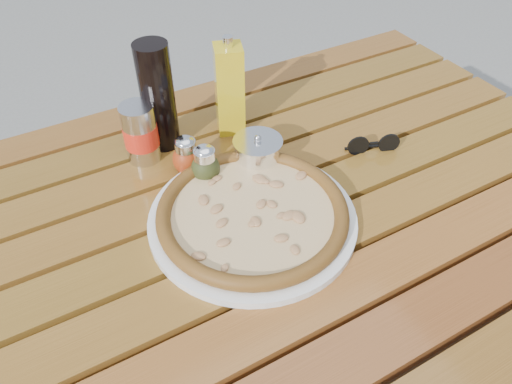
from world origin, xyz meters
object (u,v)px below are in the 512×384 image
plate (253,219)px  table (261,239)px  parmesan_tin (258,153)px  pizza (253,212)px  oregano_shaker (205,165)px  dark_bottle (158,97)px  pepper_shaker (186,156)px  olive_oil_cruet (230,90)px  sunglasses (373,145)px  soda_can (141,134)px

plate → table: bearing=29.5°
parmesan_tin → pizza: bearing=-122.8°
table → parmesan_tin: parmesan_tin is taller
oregano_shaker → dark_bottle: size_ratio=0.37×
pepper_shaker → parmesan_tin: 0.14m
oregano_shaker → plate: bearing=-80.2°
olive_oil_cruet → sunglasses: bearing=-44.2°
plate → soda_can: soda_can is taller
table → dark_bottle: size_ratio=6.36×
soda_can → dark_bottle: bearing=26.3°
table → pizza: size_ratio=3.52×
sunglasses → pepper_shaker: bearing=-178.0°
dark_bottle → olive_oil_cruet: 0.15m
pizza → soda_can: bearing=111.1°
oregano_shaker → sunglasses: 0.34m
parmesan_tin → oregano_shaker: bearing=176.5°
oregano_shaker → table: bearing=-67.7°
soda_can → parmesan_tin: bearing=-35.3°
oregano_shaker → olive_oil_cruet: size_ratio=0.39×
soda_can → plate: bearing=-68.9°
dark_bottle → parmesan_tin: (0.13, -0.16, -0.08)m
plate → dark_bottle: (-0.05, 0.29, 0.10)m
table → oregano_shaker: bearing=112.3°
pizza → soda_can: 0.28m
soda_can → olive_oil_cruet: size_ratio=0.57×
dark_bottle → parmesan_tin: size_ratio=1.74×
plate → oregano_shaker: (-0.02, 0.14, 0.03)m
olive_oil_cruet → dark_bottle: bearing=170.7°
pepper_shaker → parmesan_tin: (0.13, -0.05, -0.01)m
pepper_shaker → sunglasses: (0.35, -0.12, -0.02)m
pepper_shaker → oregano_shaker: 0.05m
pizza → oregano_shaker: 0.14m
plate → olive_oil_cruet: size_ratio=1.71×
olive_oil_cruet → parmesan_tin: 0.15m
plate → parmesan_tin: (0.08, 0.13, 0.02)m
table → pepper_shaker: pepper_shaker is taller
dark_bottle → soda_can: (-0.05, -0.03, -0.05)m
oregano_shaker → pizza: bearing=-80.2°
dark_bottle → soda_can: bearing=-153.7°
parmesan_tin → dark_bottle: bearing=130.3°
olive_oil_cruet → parmesan_tin: size_ratio=1.67×
dark_bottle → pizza: bearing=-80.4°
oregano_shaker → dark_bottle: bearing=99.5°
table → soda_can: (-0.13, 0.25, 0.13)m
table → olive_oil_cruet: 0.31m
table → plate: size_ratio=3.89×
plate → pizza: (-0.00, 0.00, 0.02)m
pepper_shaker → dark_bottle: (-0.01, 0.11, 0.07)m
pizza → dark_bottle: dark_bottle is taller
dark_bottle → sunglasses: (0.36, -0.23, -0.09)m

